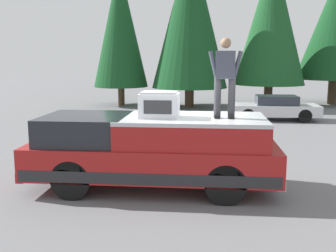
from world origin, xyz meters
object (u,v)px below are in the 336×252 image
Objects in this scene: compressor_unit at (159,105)px; person_on_truck_bed at (225,76)px; pickup_truck at (153,150)px; parked_car_silver at (274,108)px.

compressor_unit is 0.50× the size of person_on_truck_bed.
compressor_unit is at bearing -129.82° from pickup_truck.
pickup_truck is at bearing 85.92° from person_on_truck_bed.
pickup_truck is 2.29m from person_on_truck_bed.
pickup_truck reaches higher than parked_car_silver.
person_on_truck_bed reaches higher than pickup_truck.
parked_car_silver is (10.60, -2.84, -1.97)m from person_on_truck_bed.
compressor_unit is at bearing 158.28° from parked_car_silver.
person_on_truck_bed reaches higher than compressor_unit.
pickup_truck is 1.08m from compressor_unit.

